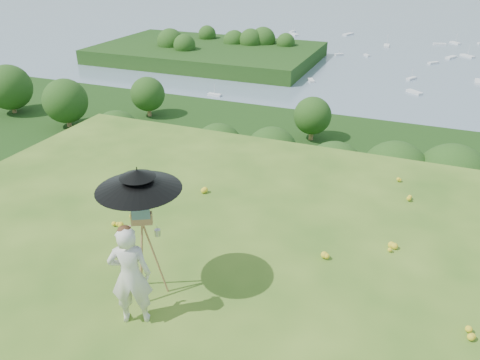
% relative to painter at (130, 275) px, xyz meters
% --- Properties ---
extents(ground, '(14.00, 14.00, 0.00)m').
position_rel_painter_xyz_m(ground, '(0.35, 0.87, -0.84)').
color(ground, '#37651C').
rests_on(ground, ground).
extents(forest_slope, '(140.00, 56.00, 22.00)m').
position_rel_painter_xyz_m(forest_slope, '(0.35, 35.87, -29.84)').
color(forest_slope, '#12340E').
rests_on(forest_slope, bay_water).
extents(shoreline_tier, '(170.00, 28.00, 8.00)m').
position_rel_painter_xyz_m(shoreline_tier, '(0.35, 75.87, -36.84)').
color(shoreline_tier, '#665F52').
rests_on(shoreline_tier, bay_water).
extents(bay_water, '(700.00, 700.00, 0.00)m').
position_rel_painter_xyz_m(bay_water, '(0.35, 240.87, -34.84)').
color(bay_water, slate).
rests_on(bay_water, ground).
extents(peninsula, '(90.00, 60.00, 12.00)m').
position_rel_painter_xyz_m(peninsula, '(-74.65, 155.87, -29.84)').
color(peninsula, '#12340E').
rests_on(peninsula, bay_water).
extents(slope_trees, '(110.00, 50.00, 6.00)m').
position_rel_painter_xyz_m(slope_trees, '(0.35, 35.87, -15.84)').
color(slope_trees, '#1A4715').
rests_on(slope_trees, forest_slope).
extents(harbor_town, '(110.00, 22.00, 5.00)m').
position_rel_painter_xyz_m(harbor_town, '(0.35, 75.87, -30.34)').
color(harbor_town, silver).
rests_on(harbor_town, shoreline_tier).
extents(moored_boats, '(140.00, 140.00, 0.70)m').
position_rel_painter_xyz_m(moored_boats, '(-12.15, 161.87, -34.49)').
color(moored_boats, white).
rests_on(moored_boats, bay_water).
extents(wildflowers, '(10.00, 10.50, 0.12)m').
position_rel_painter_xyz_m(wildflowers, '(0.35, 1.12, -0.78)').
color(wildflowers, yellow).
rests_on(wildflowers, ground).
extents(painter, '(0.73, 0.63, 1.68)m').
position_rel_painter_xyz_m(painter, '(0.00, 0.00, 0.00)').
color(painter, white).
rests_on(painter, ground).
extents(field_easel, '(0.86, 0.86, 1.69)m').
position_rel_painter_xyz_m(field_easel, '(-0.12, 0.60, 0.00)').
color(field_easel, '#A27944').
rests_on(field_easel, ground).
extents(sun_umbrella, '(1.71, 1.71, 0.92)m').
position_rel_painter_xyz_m(sun_umbrella, '(-0.13, 0.63, 1.00)').
color(sun_umbrella, black).
rests_on(sun_umbrella, field_easel).
extents(painter_cap, '(0.29, 0.31, 0.10)m').
position_rel_painter_xyz_m(painter_cap, '(0.00, 0.00, 0.79)').
color(painter_cap, '#C66C79').
rests_on(painter_cap, painter).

